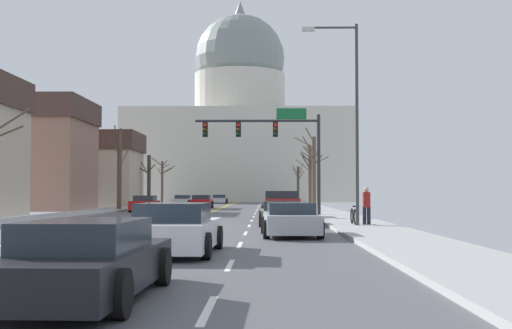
{
  "coord_description": "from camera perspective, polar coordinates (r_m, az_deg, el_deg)",
  "views": [
    {
      "loc": [
        4.29,
        -27.56,
        1.6
      ],
      "look_at": [
        3.5,
        21.15,
        3.64
      ],
      "focal_mm": 44.8,
      "sensor_mm": 36.0,
      "label": 1
    }
  ],
  "objects": [
    {
      "name": "pickup_truck_near_00",
      "position": [
        36.95,
        2.32,
        -3.75
      ],
      "size": [
        2.33,
        5.41,
        1.61
      ],
      "color": "maroon",
      "rests_on": "ground"
    },
    {
      "name": "flank_building_00",
      "position": [
        57.3,
        -20.19,
        0.89
      ],
      "size": [
        11.23,
        8.74,
        9.34
      ],
      "color": "#8C6656",
      "rests_on": "ground"
    },
    {
      "name": "bare_tree_00",
      "position": [
        67.35,
        4.81,
        -0.73
      ],
      "size": [
        2.29,
        2.39,
        6.41
      ],
      "color": "#4C3D2D",
      "rests_on": "ground"
    },
    {
      "name": "bare_tree_01",
      "position": [
        67.39,
        -9.55,
        -1.32
      ],
      "size": [
        1.72,
        2.48,
        5.21
      ],
      "color": "#423328",
      "rests_on": "ground"
    },
    {
      "name": "bare_tree_02",
      "position": [
        48.74,
        5.15,
        -0.54
      ],
      "size": [
        1.9,
        2.51,
        6.36
      ],
      "color": "brown",
      "rests_on": "ground"
    },
    {
      "name": "pedestrian_00",
      "position": [
        28.32,
        9.84,
        -3.48
      ],
      "size": [
        0.35,
        0.34,
        1.64
      ],
      "color": "black",
      "rests_on": "ground"
    },
    {
      "name": "sedan_near_03",
      "position": [
        16.45,
        -7.16,
        -5.83
      ],
      "size": [
        2.16,
        4.63,
        1.3
      ],
      "color": "silver",
      "rests_on": "ground"
    },
    {
      "name": "capitol_building",
      "position": [
        103.84,
        -1.45,
        2.84
      ],
      "size": [
        34.38,
        23.5,
        32.83
      ],
      "color": "beige",
      "rests_on": "ground"
    },
    {
      "name": "sedan_near_04",
      "position": [
        9.85,
        -14.87,
        -8.37
      ],
      "size": [
        2.0,
        4.7,
        1.17
      ],
      "color": "black",
      "rests_on": "ground"
    },
    {
      "name": "bare_tree_03",
      "position": [
        54.03,
        -12.09,
        -0.27
      ],
      "size": [
        2.2,
        2.39,
        7.03
      ],
      "color": "#4C3D2D",
      "rests_on": "ground"
    },
    {
      "name": "sedan_oncoming_03",
      "position": [
        84.04,
        -3.3,
        -3.12
      ],
      "size": [
        2.11,
        4.53,
        1.13
      ],
      "color": "silver",
      "rests_on": "ground"
    },
    {
      "name": "sedan_oncoming_00",
      "position": [
        50.86,
        -9.89,
        -3.49
      ],
      "size": [
        2.04,
        4.55,
        1.26
      ],
      "color": "#B71414",
      "rests_on": "ground"
    },
    {
      "name": "bare_tree_06",
      "position": [
        81.08,
        3.78,
        -1.68
      ],
      "size": [
        1.53,
        1.38,
        4.91
      ],
      "color": "#4C3D2D",
      "rests_on": "ground"
    },
    {
      "name": "ground",
      "position": [
        27.93,
        -7.95,
        -5.61
      ],
      "size": [
        20.0,
        180.0,
        0.2
      ],
      "color": "#4D4D52"
    },
    {
      "name": "flank_building_03",
      "position": [
        67.16,
        -16.1,
        -0.4
      ],
      "size": [
        13.68,
        7.38,
        7.52
      ],
      "color": "#B2A38E",
      "rests_on": "ground"
    },
    {
      "name": "sedan_oncoming_02",
      "position": [
        74.1,
        -6.58,
        -3.19
      ],
      "size": [
        2.07,
        4.68,
        1.14
      ],
      "color": "silver",
      "rests_on": "ground"
    },
    {
      "name": "bare_tree_04",
      "position": [
        56.72,
        5.06,
        -1.03
      ],
      "size": [
        2.46,
        1.27,
        5.24
      ],
      "color": "#423328",
      "rests_on": "ground"
    },
    {
      "name": "sedan_near_01",
      "position": [
        29.91,
        2.28,
        -4.43
      ],
      "size": [
        2.13,
        4.51,
        1.12
      ],
      "color": "#6B6056",
      "rests_on": "ground"
    },
    {
      "name": "signal_gantry",
      "position": [
        40.34,
        1.6,
        2.41
      ],
      "size": [
        7.91,
        0.41,
        6.71
      ],
      "color": "#28282D",
      "rests_on": "ground"
    },
    {
      "name": "flank_building_01",
      "position": [
        78.4,
        -16.3,
        -0.69
      ],
      "size": [
        11.03,
        10.11,
        7.51
      ],
      "color": "#8C6656",
      "rests_on": "ground"
    },
    {
      "name": "street_lamp_right",
      "position": [
        27.91,
        8.38,
        5.16
      ],
      "size": [
        2.45,
        0.24,
        8.7
      ],
      "color": "#333338",
      "rests_on": "ground"
    },
    {
      "name": "sedan_oncoming_01",
      "position": [
        60.34,
        -4.89,
        -3.34
      ],
      "size": [
        2.06,
        4.21,
        1.24
      ],
      "color": "#B71414",
      "rests_on": "ground"
    },
    {
      "name": "bare_tree_07",
      "position": [
        77.45,
        -8.36,
        -1.36
      ],
      "size": [
        2.84,
        2.31,
        5.53
      ],
      "color": "brown",
      "rests_on": "ground"
    },
    {
      "name": "bicycle_parked",
      "position": [
        28.71,
        8.7,
        -4.59
      ],
      "size": [
        0.12,
        1.77,
        0.85
      ],
      "color": "black",
      "rests_on": "ground"
    },
    {
      "name": "sedan_near_02",
      "position": [
        22.86,
        3.1,
        -4.98
      ],
      "size": [
        2.15,
        4.57,
        1.19
      ],
      "color": "#9EA3A8",
      "rests_on": "ground"
    }
  ]
}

